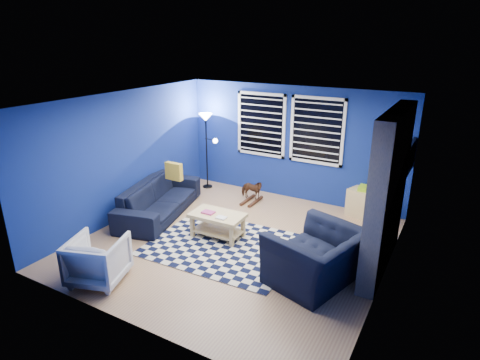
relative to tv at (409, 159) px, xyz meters
The scene contains 18 objects.
floor 3.46m from the tv, 140.73° to the right, with size 5.00×5.00×0.00m, color tan.
ceiling 3.35m from the tv, 140.73° to the right, with size 5.00×5.00×0.00m, color white.
wall_back 2.50m from the tv, 168.45° to the left, with size 5.00×5.00×0.00m, color navy.
wall_left 5.34m from the tv, 157.98° to the right, with size 5.00×5.00×0.00m, color navy.
wall_right 2.01m from the tv, 88.45° to the right, with size 5.00×5.00×0.00m, color navy.
fireplace 1.52m from the tv, 93.32° to the right, with size 0.65×2.00×2.50m.
window_left 3.24m from the tv, behind, with size 1.17×0.06×1.42m.
window_right 1.96m from the tv, 166.32° to the left, with size 1.17×0.06×1.42m.
tv is the anchor object (origin of this frame).
rug 3.65m from the tv, 139.50° to the right, with size 2.50×2.00×0.02m, color black.
sofa 4.84m from the tv, 158.95° to the right, with size 0.91×2.32×0.68m, color black.
armchair_big 2.78m from the tv, 108.29° to the right, with size 1.12×1.28×0.83m, color black.
armchair_bent 5.50m from the tv, 132.23° to the right, with size 0.75×0.77×0.70m, color gray.
rocking_horse 3.26m from the tv, behind, with size 0.53×0.24×0.45m, color #4C2B18.
coffee_table 3.61m from the tv, 145.26° to the right, with size 0.98×0.59×0.48m.
cabinet 1.34m from the tv, 160.39° to the left, with size 0.79×0.66×0.65m.
floor_lamp 4.42m from the tv, behind, with size 0.49×0.30×1.79m.
throw_pillow 4.51m from the tv, 162.16° to the right, with size 0.38×0.11×0.36m, color gold.
Camera 1 is at (3.18, -5.47, 3.45)m, focal length 30.00 mm.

